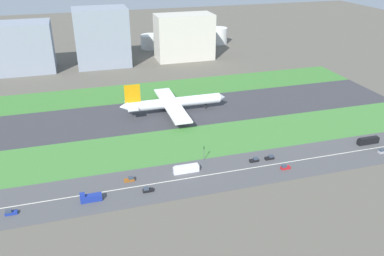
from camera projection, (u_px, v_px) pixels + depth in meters
The scene contains 24 objects.
ground_plane at pixel (175, 112), 238.11m from camera, with size 800.00×800.00×0.00m, color #5B564C.
runway at pixel (175, 112), 238.09m from camera, with size 280.00×46.00×0.10m, color #38383D.
grass_median_north at pixel (160, 90), 273.60m from camera, with size 280.00×36.00×0.10m, color #3D7A33.
grass_median_south at pixel (194, 142), 202.59m from camera, with size 280.00×36.00×0.10m, color #427F38.
highway at pixel (215, 174), 174.88m from camera, with size 280.00×28.00×0.10m, color #4C4C4F.
highway_centerline at pixel (215, 174), 174.85m from camera, with size 266.00×0.50×0.01m, color silver.
airliner at pixel (172, 103), 235.10m from camera, with size 65.00×56.00×19.70m.
car_4 at pixel (255, 160), 184.32m from camera, with size 4.40×1.80×2.00m.
car_6 at pixel (270, 158), 186.34m from camera, with size 4.40×1.80×2.00m.
car_1 at pixel (148, 190), 162.11m from camera, with size 4.40×1.80×2.00m.
truck_1 at pixel (90, 198), 155.90m from camera, with size 8.40×2.50×4.00m.
car_5 at pixel (11, 212), 148.63m from camera, with size 4.40×1.80×2.00m.
bus_1 at pixel (186, 169), 175.38m from camera, with size 11.60×2.50×3.50m.
car_3 at pixel (130, 179), 169.25m from camera, with size 4.40×1.80×2.00m.
bus_0 at pixel (368, 141), 200.13m from camera, with size 11.60×2.50×3.50m.
car_2 at pixel (285, 167), 178.35m from camera, with size 4.40×1.80×2.00m.
car_0 at pixel (382, 151), 191.96m from camera, with size 4.40×1.80×2.00m.
traffic_light at pixel (204, 152), 184.04m from camera, with size 0.36×0.50×7.20m.
terminal_building at pixel (25, 47), 305.47m from camera, with size 41.29×29.21×38.18m, color gray.
hangar_building at pixel (102, 37), 318.87m from camera, with size 42.45×28.98×46.33m, color gray.
office_tower at pixel (184, 37), 338.44m from camera, with size 48.70×24.95×38.14m, color beige.
fuel_tank_west at pixel (151, 42), 377.55m from camera, with size 19.93×19.93×12.88m, color silver.
fuel_tank_centre at pixel (184, 37), 385.15m from camera, with size 24.01×24.01×16.68m, color silver.
fuel_tank_east at pixel (218, 36), 394.40m from camera, with size 18.64×18.64×15.72m, color silver.
Camera 1 is at (-52.40, -213.13, 93.43)m, focal length 36.92 mm.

